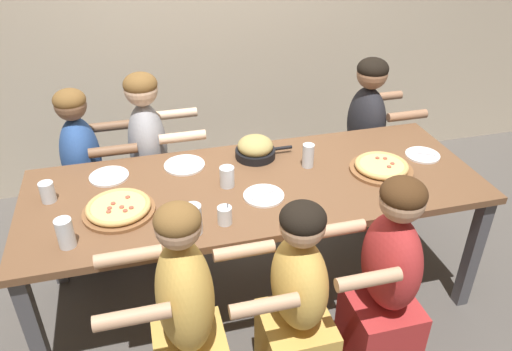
{
  "coord_description": "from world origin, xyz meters",
  "views": [
    {
      "loc": [
        -0.57,
        -2.19,
        2.23
      ],
      "look_at": [
        0.0,
        0.0,
        0.84
      ],
      "focal_mm": 35.0,
      "sensor_mm": 36.0,
      "label": 1
    }
  ],
  "objects_px": {
    "empty_plate_b": "(184,165)",
    "diner_near_midright": "(385,291)",
    "drinking_glass_d": "(227,178)",
    "drinking_glass_b": "(66,234)",
    "drinking_glass_e": "(47,192)",
    "skillet_bowl": "(255,148)",
    "drinking_glass_c": "(308,157)",
    "pizza_board_main": "(381,167)",
    "diner_near_center": "(296,312)",
    "drinking_glass_a": "(194,221)",
    "diner_near_midleft": "(188,329)",
    "empty_plate_c": "(423,155)",
    "empty_plate_a": "(109,176)",
    "diner_far_right": "(364,143)",
    "empty_plate_d": "(264,196)",
    "pizza_board_second": "(119,208)",
    "cocktail_glass_blue": "(225,216)",
    "diner_far_left": "(87,182)",
    "diner_far_midleft": "(152,169)"
  },
  "relations": [
    {
      "from": "pizza_board_main",
      "to": "pizza_board_second",
      "type": "distance_m",
      "value": 1.43
    },
    {
      "from": "drinking_glass_b",
      "to": "drinking_glass_e",
      "type": "distance_m",
      "value": 0.41
    },
    {
      "from": "drinking_glass_c",
      "to": "diner_near_midleft",
      "type": "distance_m",
      "value": 1.17
    },
    {
      "from": "pizza_board_second",
      "to": "cocktail_glass_blue",
      "type": "bearing_deg",
      "value": -23.64
    },
    {
      "from": "diner_near_midleft",
      "to": "empty_plate_c",
      "type": "bearing_deg",
      "value": -64.39
    },
    {
      "from": "empty_plate_b",
      "to": "drinking_glass_b",
      "type": "xyz_separation_m",
      "value": [
        -0.6,
        -0.57,
        0.06
      ]
    },
    {
      "from": "skillet_bowl",
      "to": "diner_far_midleft",
      "type": "distance_m",
      "value": 0.77
    },
    {
      "from": "diner_far_right",
      "to": "cocktail_glass_blue",
      "type": "bearing_deg",
      "value": -50.93
    },
    {
      "from": "cocktail_glass_blue",
      "to": "drinking_glass_d",
      "type": "bearing_deg",
      "value": 76.25
    },
    {
      "from": "pizza_board_main",
      "to": "diner_far_midleft",
      "type": "relative_size",
      "value": 0.29
    },
    {
      "from": "cocktail_glass_blue",
      "to": "diner_far_right",
      "type": "relative_size",
      "value": 0.09
    },
    {
      "from": "skillet_bowl",
      "to": "empty_plate_c",
      "type": "xyz_separation_m",
      "value": [
        0.96,
        -0.24,
        -0.05
      ]
    },
    {
      "from": "cocktail_glass_blue",
      "to": "drinking_glass_b",
      "type": "height_order",
      "value": "drinking_glass_b"
    },
    {
      "from": "drinking_glass_a",
      "to": "drinking_glass_e",
      "type": "bearing_deg",
      "value": 146.75
    },
    {
      "from": "skillet_bowl",
      "to": "empty_plate_a",
      "type": "xyz_separation_m",
      "value": [
        -0.84,
        -0.02,
        -0.05
      ]
    },
    {
      "from": "diner_far_midleft",
      "to": "diner_near_center",
      "type": "height_order",
      "value": "diner_far_midleft"
    },
    {
      "from": "pizza_board_main",
      "to": "diner_near_midleft",
      "type": "relative_size",
      "value": 0.3
    },
    {
      "from": "pizza_board_second",
      "to": "empty_plate_d",
      "type": "bearing_deg",
      "value": -3.46
    },
    {
      "from": "empty_plate_c",
      "to": "drinking_glass_c",
      "type": "distance_m",
      "value": 0.7
    },
    {
      "from": "empty_plate_c",
      "to": "drinking_glass_e",
      "type": "distance_m",
      "value": 2.09
    },
    {
      "from": "skillet_bowl",
      "to": "diner_far_left",
      "type": "bearing_deg",
      "value": 158.49
    },
    {
      "from": "drinking_glass_b",
      "to": "drinking_glass_c",
      "type": "distance_m",
      "value": 1.34
    },
    {
      "from": "empty_plate_a",
      "to": "diner_near_midright",
      "type": "bearing_deg",
      "value": -37.77
    },
    {
      "from": "pizza_board_main",
      "to": "empty_plate_a",
      "type": "xyz_separation_m",
      "value": [
        -1.48,
        0.32,
        -0.02
      ]
    },
    {
      "from": "drinking_glass_a",
      "to": "diner_far_midleft",
      "type": "bearing_deg",
      "value": 98.01
    },
    {
      "from": "empty_plate_a",
      "to": "diner_near_center",
      "type": "height_order",
      "value": "diner_near_center"
    },
    {
      "from": "drinking_glass_a",
      "to": "diner_far_right",
      "type": "height_order",
      "value": "diner_far_right"
    },
    {
      "from": "pizza_board_main",
      "to": "cocktail_glass_blue",
      "type": "bearing_deg",
      "value": -165.01
    },
    {
      "from": "empty_plate_d",
      "to": "empty_plate_a",
      "type": "bearing_deg",
      "value": 152.71
    },
    {
      "from": "diner_near_midright",
      "to": "skillet_bowl",
      "type": "bearing_deg",
      "value": 21.69
    },
    {
      "from": "empty_plate_a",
      "to": "empty_plate_b",
      "type": "relative_size",
      "value": 0.92
    },
    {
      "from": "empty_plate_b",
      "to": "diner_near_midright",
      "type": "height_order",
      "value": "diner_near_midright"
    },
    {
      "from": "diner_far_right",
      "to": "diner_near_midright",
      "type": "bearing_deg",
      "value": -21.12
    },
    {
      "from": "empty_plate_a",
      "to": "empty_plate_d",
      "type": "height_order",
      "value": "same"
    },
    {
      "from": "pizza_board_main",
      "to": "diner_near_center",
      "type": "distance_m",
      "value": 0.99
    },
    {
      "from": "drinking_glass_c",
      "to": "drinking_glass_d",
      "type": "distance_m",
      "value": 0.49
    },
    {
      "from": "diner_far_left",
      "to": "drinking_glass_a",
      "type": "bearing_deg",
      "value": 28.52
    },
    {
      "from": "drinking_glass_a",
      "to": "pizza_board_second",
      "type": "bearing_deg",
      "value": 143.51
    },
    {
      "from": "diner_far_right",
      "to": "drinking_glass_a",
      "type": "bearing_deg",
      "value": -53.23
    },
    {
      "from": "empty_plate_a",
      "to": "drinking_glass_e",
      "type": "height_order",
      "value": "drinking_glass_e"
    },
    {
      "from": "empty_plate_b",
      "to": "diner_near_midleft",
      "type": "relative_size",
      "value": 0.2
    },
    {
      "from": "empty_plate_b",
      "to": "drinking_glass_d",
      "type": "bearing_deg",
      "value": -53.71
    },
    {
      "from": "diner_near_center",
      "to": "drinking_glass_a",
      "type": "bearing_deg",
      "value": 49.32
    },
    {
      "from": "skillet_bowl",
      "to": "drinking_glass_c",
      "type": "height_order",
      "value": "drinking_glass_c"
    },
    {
      "from": "drinking_glass_a",
      "to": "pizza_board_main",
      "type": "bearing_deg",
      "value": 14.73
    },
    {
      "from": "diner_near_center",
      "to": "diner_far_left",
      "type": "xyz_separation_m",
      "value": [
        -0.95,
        1.36,
        0.02
      ]
    },
    {
      "from": "empty_plate_a",
      "to": "diner_near_midright",
      "type": "relative_size",
      "value": 0.19
    },
    {
      "from": "drinking_glass_e",
      "to": "empty_plate_b",
      "type": "bearing_deg",
      "value": 13.87
    },
    {
      "from": "pizza_board_main",
      "to": "diner_far_right",
      "type": "xyz_separation_m",
      "value": [
        0.27,
        0.73,
        -0.26
      ]
    },
    {
      "from": "empty_plate_a",
      "to": "diner_near_midright",
      "type": "height_order",
      "value": "diner_near_midright"
    }
  ]
}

